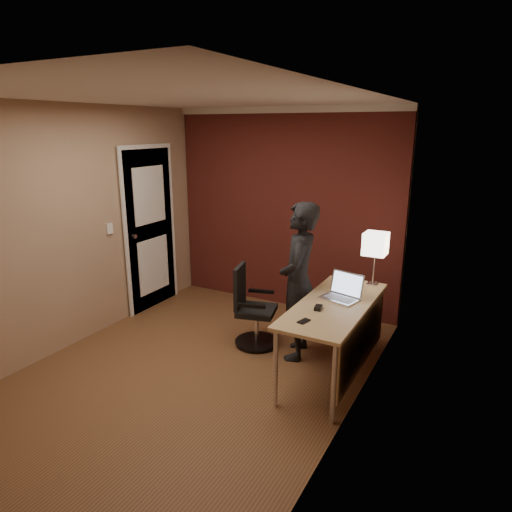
% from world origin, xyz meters
% --- Properties ---
extents(room, '(4.00, 4.00, 4.00)m').
position_xyz_m(room, '(-0.27, 1.54, 1.37)').
color(room, brown).
rests_on(room, ground).
extents(desk, '(0.60, 1.50, 0.73)m').
position_xyz_m(desk, '(1.25, 0.51, 0.60)').
color(desk, tan).
rests_on(desk, ground).
extents(desk_lamp, '(0.22, 0.22, 0.54)m').
position_xyz_m(desk_lamp, '(1.35, 1.18, 1.15)').
color(desk_lamp, silver).
rests_on(desk_lamp, desk).
extents(laptop, '(0.38, 0.33, 0.23)m').
position_xyz_m(laptop, '(1.20, 0.67, 0.79)').
color(laptop, silver).
rests_on(laptop, desk).
extents(mouse, '(0.08, 0.11, 0.03)m').
position_xyz_m(mouse, '(1.10, 0.30, 0.75)').
color(mouse, black).
rests_on(mouse, desk).
extents(phone, '(0.09, 0.13, 0.01)m').
position_xyz_m(phone, '(1.09, -0.00, 0.73)').
color(phone, black).
rests_on(phone, desk).
extents(office_chair, '(0.48, 0.53, 0.86)m').
position_xyz_m(office_chair, '(0.21, 0.72, 0.38)').
color(office_chair, black).
rests_on(office_chair, ground).
extents(person, '(0.51, 0.66, 1.58)m').
position_xyz_m(person, '(0.73, 0.73, 0.79)').
color(person, black).
rests_on(person, ground).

